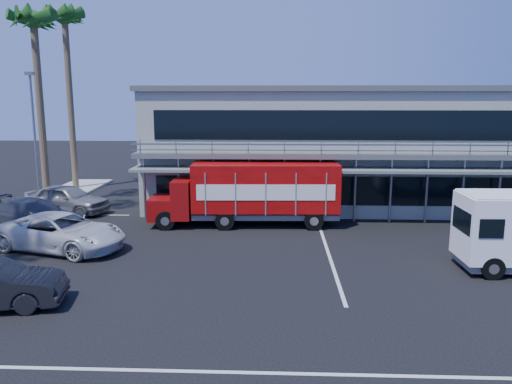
{
  "coord_description": "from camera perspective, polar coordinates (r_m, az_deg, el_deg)",
  "views": [
    {
      "loc": [
        -0.29,
        -17.2,
        6.66
      ],
      "look_at": [
        -1.24,
        5.78,
        2.3
      ],
      "focal_mm": 35.0,
      "sensor_mm": 36.0,
      "label": 1
    }
  ],
  "objects": [
    {
      "name": "ground",
      "position": [
        18.45,
        3.16,
        -10.45
      ],
      "size": [
        120.0,
        120.0,
        0.0
      ],
      "primitive_type": "plane",
      "color": "black",
      "rests_on": "ground"
    },
    {
      "name": "building",
      "position": [
        32.45,
        8.21,
        5.31
      ],
      "size": [
        22.4,
        12.0,
        7.3
      ],
      "color": "gray",
      "rests_on": "ground"
    },
    {
      "name": "palm_e",
      "position": [
        33.69,
        -24.02,
        16.51
      ],
      "size": [
        2.8,
        2.8,
        12.25
      ],
      "color": "brown",
      "rests_on": "ground"
    },
    {
      "name": "palm_f",
      "position": [
        38.95,
        -20.98,
        17.15
      ],
      "size": [
        2.8,
        2.8,
        13.25
      ],
      "color": "brown",
      "rests_on": "ground"
    },
    {
      "name": "light_pole_far",
      "position": [
        31.52,
        -23.96,
        5.89
      ],
      "size": [
        0.5,
        0.25,
        8.09
      ],
      "color": "gray",
      "rests_on": "ground"
    },
    {
      "name": "red_truck",
      "position": [
        26.16,
        -0.41,
        0.07
      ],
      "size": [
        9.92,
        2.74,
        3.31
      ],
      "rotation": [
        0.0,
        0.0,
        0.04
      ],
      "color": "maroon",
      "rests_on": "ground"
    },
    {
      "name": "parked_car_c",
      "position": [
        23.75,
        -21.37,
        -4.29
      ],
      "size": [
        6.35,
        4.27,
        1.62
      ],
      "primitive_type": "imported",
      "rotation": [
        0.0,
        0.0,
        1.27
      ],
      "color": "silver",
      "rests_on": "ground"
    },
    {
      "name": "parked_car_d",
      "position": [
        27.49,
        -24.09,
        -2.49
      ],
      "size": [
        6.07,
        4.07,
        1.63
      ],
      "primitive_type": "imported",
      "rotation": [
        0.0,
        0.0,
        1.22
      ],
      "color": "#333645",
      "rests_on": "ground"
    },
    {
      "name": "parked_car_e",
      "position": [
        31.1,
        -20.8,
        -0.74
      ],
      "size": [
        5.34,
        3.24,
        1.7
      ],
      "primitive_type": "imported",
      "rotation": [
        0.0,
        0.0,
        1.31
      ],
      "color": "slate",
      "rests_on": "ground"
    }
  ]
}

